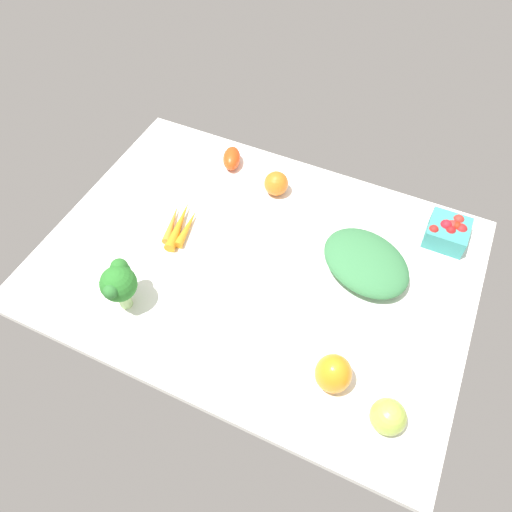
{
  "coord_description": "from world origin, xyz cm",
  "views": [
    {
      "loc": [
        30.05,
        -64.57,
        98.59
      ],
      "look_at": [
        0.0,
        0.0,
        4.0
      ],
      "focal_mm": 34.13,
      "sensor_mm": 36.0,
      "label": 1
    }
  ],
  "objects_px": {
    "heirloom_tomato_orange": "(276,183)",
    "broccoli_head": "(119,282)",
    "heirloom_tomato_green": "(388,417)",
    "berry_basket": "(448,231)",
    "roma_tomato": "(232,158)",
    "carrot_bunch": "(180,225)",
    "leafy_greens_clump": "(366,262)",
    "bell_pepper_orange": "(333,374)"
  },
  "relations": [
    {
      "from": "carrot_bunch",
      "to": "heirloom_tomato_green",
      "type": "xyz_separation_m",
      "value": [
        0.62,
        -0.27,
        0.02
      ]
    },
    {
      "from": "heirloom_tomato_green",
      "to": "broccoli_head",
      "type": "bearing_deg",
      "value": 178.29
    },
    {
      "from": "heirloom_tomato_green",
      "to": "roma_tomato",
      "type": "relative_size",
      "value": 0.85
    },
    {
      "from": "heirloom_tomato_orange",
      "to": "roma_tomato",
      "type": "relative_size",
      "value": 0.79
    },
    {
      "from": "broccoli_head",
      "to": "roma_tomato",
      "type": "height_order",
      "value": "broccoli_head"
    },
    {
      "from": "bell_pepper_orange",
      "to": "leafy_greens_clump",
      "type": "height_order",
      "value": "bell_pepper_orange"
    },
    {
      "from": "heirloom_tomato_green",
      "to": "heirloom_tomato_orange",
      "type": "bearing_deg",
      "value": 132.37
    },
    {
      "from": "carrot_bunch",
      "to": "heirloom_tomato_green",
      "type": "distance_m",
      "value": 0.68
    },
    {
      "from": "bell_pepper_orange",
      "to": "leafy_greens_clump",
      "type": "xyz_separation_m",
      "value": [
        -0.02,
        0.3,
        -0.01
      ]
    },
    {
      "from": "heirloom_tomato_orange",
      "to": "heirloom_tomato_green",
      "type": "xyz_separation_m",
      "value": [
        0.45,
        -0.49,
        0.0
      ]
    },
    {
      "from": "carrot_bunch",
      "to": "leafy_greens_clump",
      "type": "relative_size",
      "value": 0.74
    },
    {
      "from": "roma_tomato",
      "to": "heirloom_tomato_green",
      "type": "bearing_deg",
      "value": 26.87
    },
    {
      "from": "carrot_bunch",
      "to": "leafy_greens_clump",
      "type": "bearing_deg",
      "value": 8.65
    },
    {
      "from": "heirloom_tomato_green",
      "to": "berry_basket",
      "type": "bearing_deg",
      "value": 88.92
    },
    {
      "from": "broccoli_head",
      "to": "heirloom_tomato_green",
      "type": "relative_size",
      "value": 1.77
    },
    {
      "from": "berry_basket",
      "to": "carrot_bunch",
      "type": "bearing_deg",
      "value": -158.3
    },
    {
      "from": "heirloom_tomato_orange",
      "to": "leafy_greens_clump",
      "type": "distance_m",
      "value": 0.34
    },
    {
      "from": "roma_tomato",
      "to": "heirloom_tomato_orange",
      "type": "bearing_deg",
      "value": 51.81
    },
    {
      "from": "carrot_bunch",
      "to": "broccoli_head",
      "type": "xyz_separation_m",
      "value": [
        0.0,
        -0.25,
        0.07
      ]
    },
    {
      "from": "carrot_bunch",
      "to": "heirloom_tomato_orange",
      "type": "xyz_separation_m",
      "value": [
        0.17,
        0.22,
        0.02
      ]
    },
    {
      "from": "berry_basket",
      "to": "broccoli_head",
      "type": "distance_m",
      "value": 0.8
    },
    {
      "from": "heirloom_tomato_orange",
      "to": "broccoli_head",
      "type": "distance_m",
      "value": 0.5
    },
    {
      "from": "bell_pepper_orange",
      "to": "roma_tomato",
      "type": "height_order",
      "value": "bell_pepper_orange"
    },
    {
      "from": "carrot_bunch",
      "to": "broccoli_head",
      "type": "height_order",
      "value": "broccoli_head"
    },
    {
      "from": "berry_basket",
      "to": "bell_pepper_orange",
      "type": "height_order",
      "value": "bell_pepper_orange"
    },
    {
      "from": "bell_pepper_orange",
      "to": "carrot_bunch",
      "type": "distance_m",
      "value": 0.55
    },
    {
      "from": "carrot_bunch",
      "to": "heirloom_tomato_green",
      "type": "relative_size",
      "value": 2.33
    },
    {
      "from": "berry_basket",
      "to": "leafy_greens_clump",
      "type": "relative_size",
      "value": 0.44
    },
    {
      "from": "carrot_bunch",
      "to": "heirloom_tomato_orange",
      "type": "bearing_deg",
      "value": 52.22
    },
    {
      "from": "heirloom_tomato_orange",
      "to": "heirloom_tomato_green",
      "type": "distance_m",
      "value": 0.66
    },
    {
      "from": "roma_tomato",
      "to": "berry_basket",
      "type": "bearing_deg",
      "value": 66.56
    },
    {
      "from": "bell_pepper_orange",
      "to": "broccoli_head",
      "type": "height_order",
      "value": "broccoli_head"
    },
    {
      "from": "carrot_bunch",
      "to": "roma_tomato",
      "type": "xyz_separation_m",
      "value": [
        0.01,
        0.27,
        0.01
      ]
    },
    {
      "from": "leafy_greens_clump",
      "to": "roma_tomato",
      "type": "xyz_separation_m",
      "value": [
        -0.46,
        0.2,
        -0.01
      ]
    },
    {
      "from": "broccoli_head",
      "to": "bell_pepper_orange",
      "type": "bearing_deg",
      "value": 1.82
    },
    {
      "from": "carrot_bunch",
      "to": "heirloom_tomato_orange",
      "type": "relative_size",
      "value": 2.5
    },
    {
      "from": "broccoli_head",
      "to": "berry_basket",
      "type": "bearing_deg",
      "value": 38.5
    },
    {
      "from": "heirloom_tomato_orange",
      "to": "carrot_bunch",
      "type": "bearing_deg",
      "value": -127.78
    },
    {
      "from": "heirloom_tomato_green",
      "to": "roma_tomato",
      "type": "xyz_separation_m",
      "value": [
        -0.61,
        0.54,
        -0.01
      ]
    },
    {
      "from": "leafy_greens_clump",
      "to": "broccoli_head",
      "type": "xyz_separation_m",
      "value": [
        -0.47,
        -0.32,
        0.05
      ]
    },
    {
      "from": "broccoli_head",
      "to": "roma_tomato",
      "type": "distance_m",
      "value": 0.52
    },
    {
      "from": "leafy_greens_clump",
      "to": "roma_tomato",
      "type": "distance_m",
      "value": 0.5
    }
  ]
}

